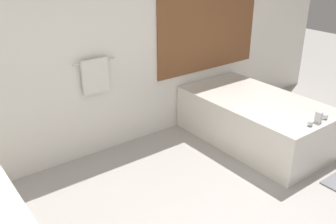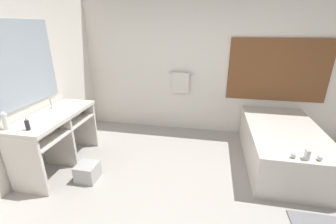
{
  "view_description": "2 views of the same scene",
  "coord_description": "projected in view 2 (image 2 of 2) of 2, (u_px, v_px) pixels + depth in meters",
  "views": [
    {
      "loc": [
        -2.03,
        -1.48,
        2.34
      ],
      "look_at": [
        -0.12,
        1.05,
        0.89
      ],
      "focal_mm": 40.0,
      "sensor_mm": 36.0,
      "label": 1
    },
    {
      "loc": [
        0.27,
        -2.07,
        2.03
      ],
      "look_at": [
        -0.35,
        1.13,
        0.76
      ],
      "focal_mm": 24.0,
      "sensor_mm": 36.0,
      "label": 2
    }
  ],
  "objects": [
    {
      "name": "ground_plane",
      "position": [
        179.0,
        207.0,
        2.68
      ],
      "size": [
        16.0,
        16.0,
        0.0
      ],
      "primitive_type": "plane",
      "color": "#A8A39E",
      "rests_on": "ground"
    },
    {
      "name": "wall_back_with_blinds",
      "position": [
        200.0,
        64.0,
        4.22
      ],
      "size": [
        7.4,
        0.13,
        2.7
      ],
      "color": "white",
      "rests_on": "ground_plane"
    },
    {
      "name": "vanity_counter",
      "position": [
        57.0,
        128.0,
        3.29
      ],
      "size": [
        0.58,
        1.33,
        0.85
      ],
      "color": "silver",
      "rests_on": "ground_plane"
    },
    {
      "name": "sink_faucet",
      "position": [
        51.0,
        103.0,
        3.36
      ],
      "size": [
        0.09,
        0.04,
        0.18
      ],
      "color": "silver",
      "rests_on": "vanity_counter"
    },
    {
      "name": "bathtub",
      "position": [
        282.0,
        144.0,
        3.46
      ],
      "size": [
        1.05,
        1.86,
        0.69
      ],
      "color": "silver",
      "rests_on": "ground_plane"
    },
    {
      "name": "water_bottle_1",
      "position": [
        5.0,
        121.0,
        2.68
      ],
      "size": [
        0.06,
        0.06,
        0.22
      ],
      "color": "silver",
      "rests_on": "vanity_counter"
    },
    {
      "name": "soap_dispenser",
      "position": [
        27.0,
        125.0,
        2.67
      ],
      "size": [
        0.05,
        0.05,
        0.15
      ],
      "color": "#28282D",
      "rests_on": "vanity_counter"
    },
    {
      "name": "waste_bin",
      "position": [
        88.0,
        172.0,
        3.12
      ],
      "size": [
        0.28,
        0.28,
        0.24
      ],
      "color": "#B2B2B2",
      "rests_on": "ground_plane"
    }
  ]
}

